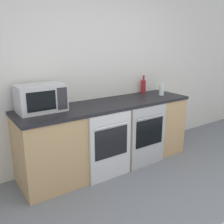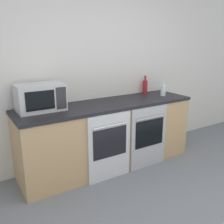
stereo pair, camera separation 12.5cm
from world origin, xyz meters
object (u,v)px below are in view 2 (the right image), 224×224
Objects in this scene: oven_right at (149,137)px; bottle_red at (145,86)px; oven_left at (110,147)px; microwave at (40,97)px; bottle_clear at (163,90)px.

bottle_red is (0.39, 0.58, 0.57)m from oven_right.
oven_left is at bearing 180.00° from oven_right.
oven_left is 3.08× the size of bottle_red.
microwave reaches higher than oven_left.
bottle_clear is at bearing -4.77° from microwave.
microwave reaches higher than bottle_clear.
bottle_red reaches higher than oven_left.
bottle_red reaches higher than oven_right.
oven_left is 1.02m from microwave.
oven_right is (0.62, 0.00, 0.00)m from oven_left.
bottle_clear is 0.31m from bottle_red.
oven_left is at bearing -33.37° from microwave.
oven_right is at bearing -123.75° from bottle_red.
oven_right is at bearing 0.00° from oven_left.
oven_right is at bearing -149.55° from bottle_clear.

